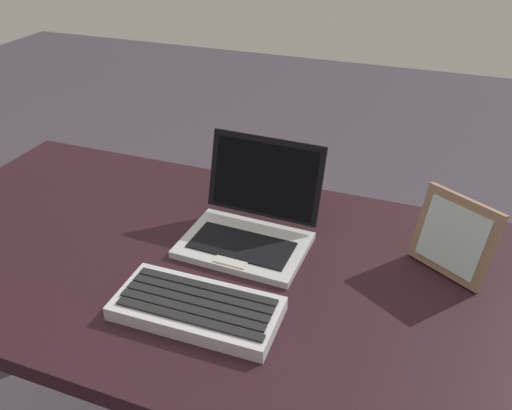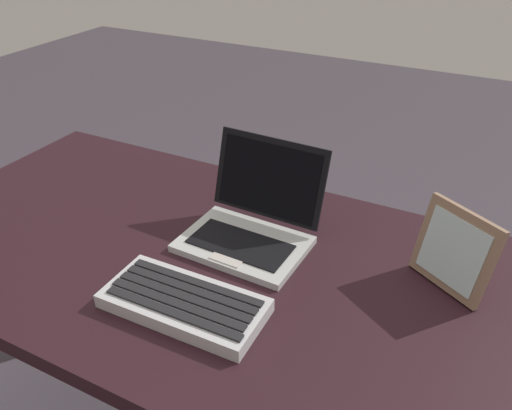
{
  "view_description": "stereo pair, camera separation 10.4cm",
  "coord_description": "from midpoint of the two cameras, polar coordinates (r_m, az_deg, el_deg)",
  "views": [
    {
      "loc": [
        0.33,
        -0.75,
        1.37
      ],
      "look_at": [
        0.02,
        0.08,
        0.83
      ],
      "focal_mm": 36.16,
      "sensor_mm": 36.0,
      "label": 1
    },
    {
      "loc": [
        0.42,
        -0.71,
        1.37
      ],
      "look_at": [
        0.02,
        0.08,
        0.83
      ],
      "focal_mm": 36.16,
      "sensor_mm": 36.0,
      "label": 2
    }
  ],
  "objects": [
    {
      "name": "laptop_front",
      "position": [
        1.08,
        2.27,
        -2.1
      ],
      "size": [
        0.26,
        0.24,
        0.2
      ],
      "color": "#B3B6B4",
      "rests_on": "desk"
    },
    {
      "name": "desk",
      "position": [
        1.1,
        -0.04,
        -10.63
      ],
      "size": [
        1.5,
        0.71,
        0.73
      ],
      "color": "black",
      "rests_on": "ground"
    },
    {
      "name": "external_keyboard",
      "position": [
        0.93,
        -4.77,
        -10.84
      ],
      "size": [
        0.29,
        0.14,
        0.03
      ],
      "color": "#BCBCC1",
      "rests_on": "desk"
    },
    {
      "name": "photo_frame",
      "position": [
        1.02,
        23.87,
        -4.73
      ],
      "size": [
        0.15,
        0.12,
        0.16
      ],
      "color": "#846550",
      "rests_on": "desk"
    }
  ]
}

